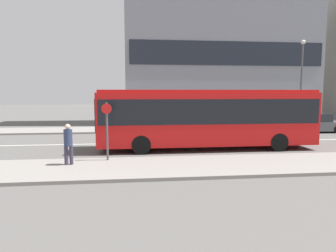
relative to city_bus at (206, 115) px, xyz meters
The scene contains 10 objects.
ground_plane 3.61m from the city_bus, 135.63° to the left, with size 120.00×120.00×0.00m, color #595654.
sidewalk_near 4.98m from the city_bus, 118.42° to the right, with size 44.00×3.50×0.13m.
sidewalk_far 8.88m from the city_bus, 104.73° to the left, with size 44.00×3.50×0.13m.
lane_centerline 3.60m from the city_bus, 135.63° to the left, with size 41.80×0.16×0.01m.
apartment_block_left_tower 18.17m from the city_bus, 70.88° to the left, with size 19.17×5.03×24.33m.
city_bus is the anchor object (origin of this frame).
parked_car_0 11.48m from the city_bus, 30.09° to the left, with size 4.48×1.70×1.44m.
pedestrian_near_stop 7.52m from the city_bus, 152.14° to the right, with size 0.35×0.34×1.68m.
bus_stop_sign 5.84m from the city_bus, 150.89° to the right, with size 0.44×0.12×2.53m.
street_lamp 12.30m from the city_bus, 37.02° to the left, with size 0.36×0.36×7.13m.
Camera 1 is at (-1.70, -18.09, 3.09)m, focal length 32.00 mm.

